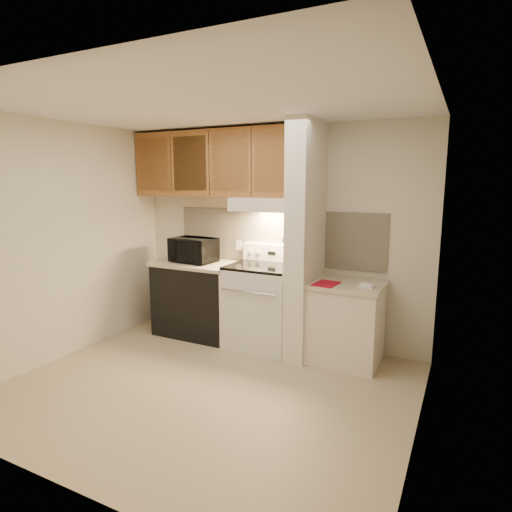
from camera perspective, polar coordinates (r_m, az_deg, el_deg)
The scene contains 50 objects.
floor at distance 4.15m, azimuth -6.41°, elevation -17.04°, with size 3.60×3.60×0.00m, color tan.
ceiling at distance 3.76m, azimuth -7.18°, elevation 19.36°, with size 3.60×3.60×0.00m, color white.
wall_back at distance 5.06m, azimuth 2.59°, elevation 2.77°, with size 3.60×0.02×2.50m, color beige.
wall_left at distance 4.97m, azimuth -24.40°, elevation 1.76°, with size 0.02×3.00×2.50m, color beige.
wall_right at distance 3.16m, azimuth 21.66°, elevation -2.26°, with size 0.02×3.00×2.50m, color beige.
backsplash at distance 5.05m, azimuth 2.53°, elevation 2.59°, with size 2.60×0.02×0.63m, color beige.
range_body at distance 4.92m, azimuth 0.87°, elevation -6.84°, with size 0.76×0.65×0.92m, color silver.
oven_window at distance 4.64m, azimuth -0.85°, elevation -7.38°, with size 0.50×0.01×0.30m, color black.
oven_handle at distance 4.54m, azimuth -1.07°, elevation -4.86°, with size 0.02×0.02×0.65m, color silver.
cooktop at distance 4.80m, azimuth 0.88°, elevation -1.41°, with size 0.74×0.64×0.03m, color black.
range_backguard at distance 5.04m, azimuth 2.29°, elevation 0.44°, with size 0.76×0.08×0.20m, color silver.
range_display at distance 5.00m, azimuth 2.10°, elevation 0.37°, with size 0.10×0.01×0.04m, color black.
range_knob_left_outer at distance 5.12m, azimuth -0.77°, elevation 0.60°, with size 0.05×0.05×0.02m, color silver.
range_knob_left_inner at distance 5.07m, azimuth 0.23°, elevation 0.52°, with size 0.05×0.05×0.02m, color silver.
range_knob_right_inner at distance 4.93m, azimuth 3.99°, elevation 0.21°, with size 0.05×0.05×0.02m, color silver.
range_knob_right_outer at distance 4.89m, azimuth 5.07°, elevation 0.12°, with size 0.05×0.05×0.02m, color silver.
dishwasher_front at distance 5.36m, azimuth -7.63°, elevation -5.80°, with size 1.00×0.63×0.87m, color black.
left_countertop at distance 5.26m, azimuth -7.75°, elevation -1.02°, with size 1.04×0.67×0.04m, color beige.
spoon_rest at distance 5.41m, azimuth -9.37°, elevation -0.46°, with size 0.22×0.07×0.01m, color black.
teal_jar at distance 5.40m, azimuth -6.01°, elevation 0.11°, with size 0.10×0.10×0.11m, color #245F60.
outlet at distance 5.27m, azimuth -2.30°, elevation 1.42°, with size 0.08×0.01×0.12m, color beige.
microwave at distance 5.24m, azimuth -8.36°, elevation 0.79°, with size 0.53×0.36×0.29m, color black.
partition_pillar at distance 4.55m, azimuth 6.66°, elevation 1.91°, with size 0.22×0.70×2.50m, color silver.
pillar_trim at distance 4.59m, azimuth 5.31°, elevation 2.62°, with size 0.01×0.70×0.04m, color #9A622E.
knife_strip at distance 4.54m, azimuth 5.02°, elevation 2.81°, with size 0.02×0.42×0.04m, color black.
knife_blade_a at distance 4.40m, azimuth 4.01°, elevation 1.28°, with size 0.01×0.04×0.16m, color silver.
knife_handle_a at distance 4.39m, azimuth 4.13°, elevation 3.24°, with size 0.02×0.02×0.10m, color black.
knife_blade_b at distance 4.49m, azimuth 4.49°, elevation 1.31°, with size 0.01×0.04×0.18m, color silver.
knife_handle_b at distance 4.46m, azimuth 4.45°, elevation 3.33°, with size 0.02×0.02×0.10m, color black.
knife_blade_c at distance 4.57m, azimuth 4.88°, elevation 1.33°, with size 0.01×0.04×0.20m, color silver.
knife_handle_c at distance 4.55m, azimuth 4.94°, elevation 3.46°, with size 0.02×0.02×0.10m, color black.
knife_blade_d at distance 4.64m, azimuth 5.29°, elevation 1.72°, with size 0.01×0.04×0.16m, color silver.
knife_handle_d at distance 4.62m, azimuth 5.31°, elevation 3.56°, with size 0.02×0.02×0.10m, color black.
knife_blade_e at distance 4.71m, azimuth 5.61°, elevation 1.71°, with size 0.01×0.04×0.18m, color silver.
knife_handle_e at distance 4.69m, azimuth 5.65°, elevation 3.65°, with size 0.02×0.02×0.10m, color black.
oven_mitt at distance 4.77m, azimuth 5.85°, elevation 1.27°, with size 0.03×0.10×0.24m, color gray.
right_cab_base at distance 4.62m, azimuth 11.89°, elevation -8.93°, with size 0.70×0.60×0.81m, color beige.
right_countertop at distance 4.50m, azimuth 12.08°, elevation -3.79°, with size 0.74×0.64×0.04m, color beige.
red_folder at distance 4.40m, azimuth 9.32°, elevation -3.68°, with size 0.22×0.29×0.01m, color #A1091D.
white_box at distance 4.35m, azimuth 14.57°, elevation -3.86°, with size 0.13×0.09×0.04m, color white.
range_hood at distance 4.83m, azimuth 1.55°, elevation 6.90°, with size 0.78×0.44×0.15m, color beige.
hood_lip at distance 4.64m, azimuth 0.45°, elevation 6.23°, with size 0.78×0.04×0.06m, color beige.
upper_cabinets at distance 5.20m, azimuth -5.27°, elevation 12.15°, with size 2.18×0.33×0.77m, color #9A622E.
cab_door_a at distance 5.55m, azimuth -13.52°, elevation 11.78°, with size 0.46×0.01×0.63m, color #9A622E.
cab_gap_a at distance 5.37m, azimuth -11.25°, elevation 11.93°, with size 0.01×0.01×0.73m, color black.
cab_door_b at distance 5.21m, azimuth -8.82°, elevation 12.07°, with size 0.46×0.01×0.63m, color #9A622E.
cab_gap_b at distance 5.06m, azimuth -6.25°, elevation 12.19°, with size 0.01×0.01×0.73m, color black.
cab_door_c at distance 4.92m, azimuth -3.52°, elevation 12.30°, with size 0.46×0.01×0.63m, color #9A622E.
cab_gap_c at distance 4.79m, azimuth -0.63°, elevation 12.38°, with size 0.01×0.01×0.73m, color black.
cab_door_d at distance 4.67m, azimuth 2.42°, elevation 12.44°, with size 0.46×0.01×0.63m, color #9A622E.
Camera 1 is at (2.04, -3.09, 1.88)m, focal length 30.00 mm.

